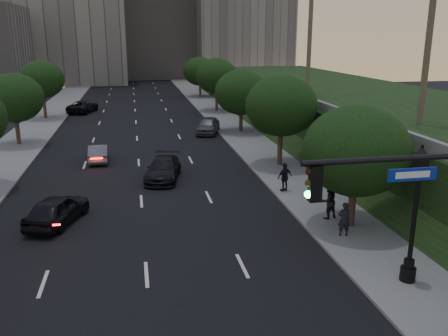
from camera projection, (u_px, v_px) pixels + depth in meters
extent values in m
cube|color=black|center=(137.00, 143.00, 42.91)|extent=(16.00, 140.00, 0.02)
cube|color=slate|center=(247.00, 138.00, 44.75)|extent=(4.50, 140.00, 0.15)
cube|color=slate|center=(17.00, 147.00, 41.04)|extent=(4.50, 140.00, 0.15)
cube|color=black|center=(374.00, 117.00, 44.47)|extent=(18.00, 90.00, 4.00)
cube|color=slate|center=(289.00, 94.00, 42.30)|extent=(0.35, 90.00, 0.70)
cube|color=gray|center=(58.00, 1.00, 94.71)|extent=(26.00, 20.00, 32.00)
cube|color=gray|center=(156.00, 19.00, 108.60)|extent=(22.00, 18.00, 26.00)
cylinder|color=#38281C|center=(352.00, 201.00, 23.59)|extent=(0.36, 0.36, 2.86)
ellipsoid|color=black|center=(356.00, 151.00, 22.89)|extent=(5.20, 5.20, 4.42)
cylinder|color=#38281C|center=(280.00, 145.00, 34.89)|extent=(0.36, 0.36, 3.21)
ellipsoid|color=black|center=(281.00, 106.00, 34.11)|extent=(5.20, 5.20, 4.42)
cylinder|color=#38281C|center=(241.00, 118.00, 47.23)|extent=(0.36, 0.36, 2.86)
ellipsoid|color=black|center=(241.00, 92.00, 46.53)|extent=(5.20, 5.20, 4.42)
cylinder|color=#38281C|center=(217.00, 99.00, 60.43)|extent=(0.36, 0.36, 3.21)
ellipsoid|color=black|center=(216.00, 76.00, 59.64)|extent=(5.20, 5.20, 4.42)
cylinder|color=#38281C|center=(200.00, 88.00, 74.66)|extent=(0.36, 0.36, 2.86)
ellipsoid|color=black|center=(200.00, 71.00, 73.96)|extent=(5.20, 5.20, 4.42)
cylinder|color=#38281C|center=(17.00, 129.00, 41.59)|extent=(0.36, 0.36, 2.99)
ellipsoid|color=black|center=(14.00, 98.00, 40.86)|extent=(5.00, 5.00, 4.25)
cylinder|color=#38281C|center=(44.00, 105.00, 54.80)|extent=(0.36, 0.36, 3.26)
ellipsoid|color=black|center=(42.00, 79.00, 54.00)|extent=(5.00, 5.00, 4.25)
cylinder|color=#4C4233|center=(430.00, 25.00, 28.26)|extent=(0.40, 0.40, 12.00)
cylinder|color=#4C4233|center=(311.00, 14.00, 42.79)|extent=(0.40, 0.40, 14.50)
cylinder|color=black|center=(400.00, 159.00, 12.32)|extent=(5.40, 0.16, 0.16)
cube|color=black|center=(315.00, 184.00, 12.05)|extent=(0.32, 0.22, 0.95)
sphere|color=black|center=(309.00, 172.00, 11.93)|extent=(0.20, 0.20, 0.20)
sphere|color=#3F2B0A|center=(309.00, 183.00, 12.01)|extent=(0.20, 0.20, 0.20)
sphere|color=#19F24C|center=(308.00, 194.00, 12.09)|extent=(0.20, 0.20, 0.20)
cube|color=#0C28A2|center=(412.00, 174.00, 12.51)|extent=(1.40, 0.05, 0.35)
cylinder|color=black|center=(407.00, 276.00, 18.50)|extent=(0.60, 0.60, 0.70)
cylinder|color=black|center=(409.00, 264.00, 18.36)|extent=(0.40, 0.40, 0.40)
cylinder|color=black|center=(414.00, 217.00, 17.84)|extent=(0.18, 0.18, 3.60)
cube|color=black|center=(420.00, 165.00, 17.29)|extent=(0.42, 0.42, 0.70)
cone|color=black|center=(422.00, 151.00, 17.15)|extent=(0.64, 0.64, 0.35)
sphere|color=black|center=(423.00, 146.00, 17.10)|extent=(0.14, 0.14, 0.14)
imported|color=black|center=(57.00, 209.00, 24.35)|extent=(3.24, 4.87, 1.54)
imported|color=slate|center=(98.00, 153.00, 36.55)|extent=(1.55, 4.09, 1.33)
imported|color=black|center=(83.00, 107.00, 59.77)|extent=(3.95, 5.95, 1.52)
imported|color=black|center=(163.00, 169.00, 31.91)|extent=(3.02, 5.32, 1.45)
imported|color=#4F5055|center=(208.00, 125.00, 46.93)|extent=(3.30, 5.13, 1.62)
imported|color=black|center=(344.00, 219.00, 22.45)|extent=(0.64, 0.44, 1.69)
imported|color=black|center=(328.00, 201.00, 24.62)|extent=(1.06, 0.91, 1.90)
imported|color=black|center=(285.00, 177.00, 28.99)|extent=(1.14, 0.78, 1.79)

